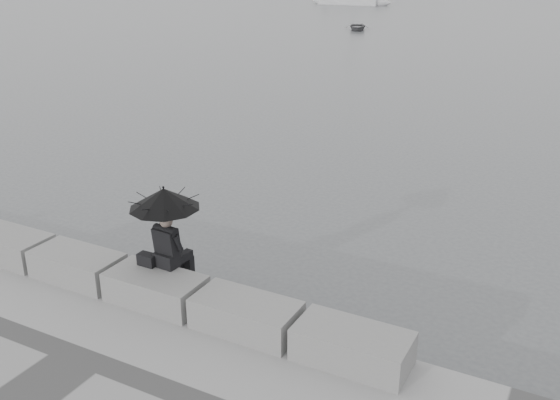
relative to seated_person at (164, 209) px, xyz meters
The scene contains 10 objects.
ground 2.00m from the seated_person, 82.26° to the left, with size 360.00×360.00×0.00m, color #4E5154.
stone_block_far_left 3.63m from the seated_person, behind, with size 1.60×0.80×0.50m, color gray.
stone_block_left 2.14m from the seated_person, 167.44° to the right, with size 1.60×0.80×0.50m, color gray.
stone_block_centre 1.31m from the seated_person, 88.48° to the right, with size 1.60×0.80×0.50m, color gray.
stone_block_right 2.15m from the seated_person, 12.42° to the right, with size 1.60×0.80×0.50m, color gray.
stone_block_far_right 3.65m from the seated_person, ahead, with size 1.60×0.80×0.50m, color gray.
seated_person is the anchor object (origin of this frame).
bag 0.96m from the seated_person, 153.23° to the right, with size 0.31×0.18×0.20m, color black.
sailboat_left 72.00m from the seated_person, 109.55° to the left, with size 7.48×2.58×12.90m.
dinghy 44.11m from the seated_person, 107.24° to the left, with size 2.90×1.23×0.49m, color slate.
Camera 1 is at (5.91, -7.31, 5.78)m, focal length 40.00 mm.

